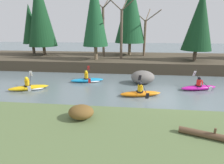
{
  "coord_description": "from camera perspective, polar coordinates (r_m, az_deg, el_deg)",
  "views": [
    {
      "loc": [
        -2.47,
        -10.45,
        4.34
      ],
      "look_at": [
        -3.74,
        1.74,
        0.55
      ],
      "focal_mm": 28.0,
      "sensor_mm": 36.0,
      "label": 1
    }
  ],
  "objects": [
    {
      "name": "conifer_tree_centre",
      "position": [
        22.31,
        6.1,
        22.01
      ],
      "size": [
        3.68,
        3.68,
        8.8
      ],
      "color": "#7A664C",
      "rests_on": "riverbank_far"
    },
    {
      "name": "bare_tree_mid_downstream",
      "position": [
        21.86,
        10.73,
        15.2
      ],
      "size": [
        3.06,
        3.02,
        5.51
      ],
      "color": "brown",
      "rests_on": "riverbank_far"
    },
    {
      "name": "kayaker_trailing",
      "position": [
        14.76,
        -7.7,
        0.74
      ],
      "size": [
        2.78,
        2.04,
        1.2
      ],
      "rotation": [
        0.0,
        0.0,
        0.26
      ],
      "color": "#1993D6",
      "rests_on": "ground"
    },
    {
      "name": "conifer_tree_mid_right",
      "position": [
        20.21,
        26.71,
        17.52
      ],
      "size": [
        2.96,
        2.96,
        6.9
      ],
      "color": "brown",
      "rests_on": "riverbank_far"
    },
    {
      "name": "kayaker_lead",
      "position": [
        14.26,
        26.51,
        -1.47
      ],
      "size": [
        2.78,
        2.04,
        1.2
      ],
      "rotation": [
        0.0,
        0.0,
        0.26
      ],
      "color": "#C61999",
      "rests_on": "ground"
    },
    {
      "name": "ground_plane",
      "position": [
        11.58,
        17.9,
        -5.71
      ],
      "size": [
        90.0,
        90.0,
        0.0
      ],
      "primitive_type": "plane",
      "color": "slate"
    },
    {
      "name": "riverbank_far",
      "position": [
        21.28,
        12.61,
        6.51
      ],
      "size": [
        44.0,
        8.19,
        1.09
      ],
      "color": "#473D2D",
      "rests_on": "ground"
    },
    {
      "name": "shrub_clump_second",
      "position": [
        7.79,
        -10.05,
        -9.62
      ],
      "size": [
        1.1,
        0.92,
        0.6
      ],
      "color": "brown",
      "rests_on": "riverbank_near"
    },
    {
      "name": "bare_tree_upstream",
      "position": [
        21.19,
        -2.75,
        17.78
      ],
      "size": [
        4.04,
        3.99,
        7.38
      ],
      "color": "brown",
      "rests_on": "riverbank_far"
    },
    {
      "name": "kayaker_middle",
      "position": [
        11.76,
        9.34,
        -3.55
      ],
      "size": [
        2.79,
        2.06,
        1.2
      ],
      "rotation": [
        0.0,
        0.0,
        0.21
      ],
      "color": "orange",
      "rests_on": "ground"
    },
    {
      "name": "conifer_tree_mid_left",
      "position": [
        19.03,
        -5.67,
        21.74
      ],
      "size": [
        2.65,
        2.65,
        8.17
      ],
      "color": "#7A664C",
      "rests_on": "riverbank_far"
    },
    {
      "name": "conifer_tree_far_left",
      "position": [
        25.36,
        -25.09,
        16.71
      ],
      "size": [
        2.32,
        2.32,
        6.13
      ],
      "color": "brown",
      "rests_on": "riverbank_far"
    },
    {
      "name": "riverbank_near",
      "position": [
        7.15,
        26.52,
        -19.49
      ],
      "size": [
        44.0,
        5.27,
        0.56
      ],
      "color": "#5B7042",
      "rests_on": "ground"
    },
    {
      "name": "driftwood_log",
      "position": [
        7.37,
        28.81,
        -14.92
      ],
      "size": [
        1.94,
        0.83,
        0.44
      ],
      "rotation": [
        0.0,
        0.0,
        -0.31
      ],
      "color": "brown",
      "rests_on": "riverbank_near"
    },
    {
      "name": "bare_tree_mid_upstream",
      "position": [
        19.53,
        3.21,
        17.08
      ],
      "size": [
        3.76,
        3.71,
        6.84
      ],
      "color": "brown",
      "rests_on": "riverbank_far"
    },
    {
      "name": "boulder_midstream",
      "position": [
        14.4,
        9.99,
        1.59
      ],
      "size": [
        1.88,
        1.48,
        1.07
      ],
      "color": "slate",
      "rests_on": "ground"
    },
    {
      "name": "conifer_tree_left",
      "position": [
        23.74,
        -22.5,
        20.45
      ],
      "size": [
        3.37,
        3.37,
        9.1
      ],
      "color": "brown",
      "rests_on": "riverbank_far"
    },
    {
      "name": "kayaker_far_back",
      "position": [
        14.15,
        -25.17,
        -1.53
      ],
      "size": [
        2.7,
        1.95,
        1.2
      ],
      "rotation": [
        0.0,
        0.0,
        0.43
      ],
      "color": "yellow",
      "rests_on": "ground"
    }
  ]
}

